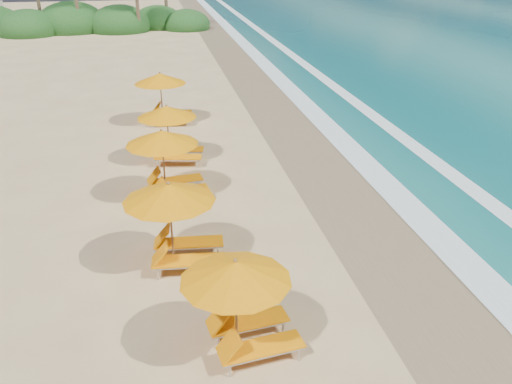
% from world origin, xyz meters
% --- Properties ---
extents(ground, '(160.00, 160.00, 0.00)m').
position_xyz_m(ground, '(0.00, 0.00, 0.00)').
color(ground, tan).
rests_on(ground, ground).
extents(wet_sand, '(4.00, 160.00, 0.01)m').
position_xyz_m(wet_sand, '(4.00, 0.00, 0.01)').
color(wet_sand, '#867350').
rests_on(wet_sand, ground).
extents(surf_foam, '(4.00, 160.00, 0.01)m').
position_xyz_m(surf_foam, '(6.70, 0.00, 0.03)').
color(surf_foam, white).
rests_on(surf_foam, ground).
extents(station_1, '(2.87, 2.71, 2.45)m').
position_xyz_m(station_1, '(-1.36, -5.77, 1.37)').
color(station_1, olive).
rests_on(station_1, ground).
extents(station_2, '(2.95, 2.77, 2.60)m').
position_xyz_m(station_2, '(-2.56, -1.88, 1.46)').
color(station_2, olive).
rests_on(station_2, ground).
extents(station_3, '(3.03, 2.86, 2.61)m').
position_xyz_m(station_3, '(-2.61, 2.76, 1.46)').
color(station_3, olive).
rests_on(station_3, ground).
extents(station_4, '(2.99, 2.86, 2.48)m').
position_xyz_m(station_4, '(-2.33, 6.21, 1.39)').
color(station_4, olive).
rests_on(station_4, ground).
extents(station_5, '(3.00, 2.81, 2.64)m').
position_xyz_m(station_5, '(-2.42, 11.70, 1.48)').
color(station_5, olive).
rests_on(station_5, ground).
extents(treeline, '(25.80, 8.80, 9.74)m').
position_xyz_m(treeline, '(-9.94, 45.51, 1.00)').
color(treeline, '#163D14').
rests_on(treeline, ground).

